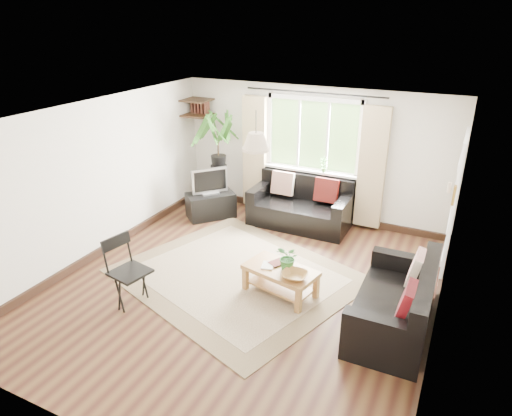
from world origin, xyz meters
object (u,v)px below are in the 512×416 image
at_px(folding_chair, 130,273).
at_px(coffee_table, 280,281).
at_px(palm_stand, 219,162).
at_px(tv_stand, 211,205).
at_px(sofa_right, 394,299).
at_px(sofa_back, 300,204).

bearing_deg(folding_chair, coffee_table, -46.16).
relative_size(coffee_table, folding_chair, 1.04).
height_order(coffee_table, palm_stand, palm_stand).
bearing_deg(folding_chair, palm_stand, 21.25).
height_order(tv_stand, folding_chair, folding_chair).
height_order(sofa_right, palm_stand, palm_stand).
height_order(coffee_table, tv_stand, tv_stand).
height_order(sofa_back, folding_chair, folding_chair).
bearing_deg(coffee_table, sofa_right, -2.25).
bearing_deg(folding_chair, tv_stand, 21.55).
xyz_separation_m(sofa_right, tv_stand, (-3.67, 1.86, -0.16)).
relative_size(tv_stand, folding_chair, 0.92).
xyz_separation_m(coffee_table, palm_stand, (-2.24, 2.26, 0.74)).
bearing_deg(sofa_right, folding_chair, -72.89).
bearing_deg(tv_stand, palm_stand, 49.86).
distance_m(tv_stand, palm_stand, 0.84).
distance_m(sofa_back, coffee_table, 2.26).
distance_m(coffee_table, folding_chair, 1.98).
bearing_deg(palm_stand, sofa_back, -2.49).
relative_size(sofa_back, coffee_table, 1.81).
relative_size(sofa_right, folding_chair, 1.81).
bearing_deg(palm_stand, folding_chair, -79.80).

